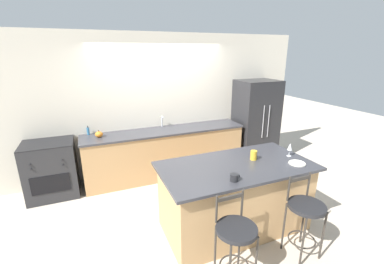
# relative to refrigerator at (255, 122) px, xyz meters

# --- Properties ---
(ground_plane) EXTENTS (18.00, 18.00, 0.00)m
(ground_plane) POSITION_rel_refrigerator_xyz_m (-2.03, -0.33, -0.89)
(ground_plane) COLOR beige
(wall_back) EXTENTS (6.00, 0.07, 2.70)m
(wall_back) POSITION_rel_refrigerator_xyz_m (-2.03, 0.36, 0.46)
(wall_back) COLOR beige
(wall_back) RESTS_ON ground_plane
(back_counter) EXTENTS (3.06, 0.67, 0.93)m
(back_counter) POSITION_rel_refrigerator_xyz_m (-2.03, 0.05, -0.42)
(back_counter) COLOR tan
(back_counter) RESTS_ON ground_plane
(sink_faucet) EXTENTS (0.02, 0.13, 0.22)m
(sink_faucet) POSITION_rel_refrigerator_xyz_m (-2.03, 0.24, 0.18)
(sink_faucet) COLOR #ADAFB5
(sink_faucet) RESTS_ON back_counter
(kitchen_island) EXTENTS (2.02, 1.05, 0.94)m
(kitchen_island) POSITION_rel_refrigerator_xyz_m (-1.63, -1.86, -0.42)
(kitchen_island) COLOR tan
(kitchen_island) RESTS_ON ground_plane
(refrigerator) EXTENTS (0.85, 0.71, 1.78)m
(refrigerator) POSITION_rel_refrigerator_xyz_m (0.00, 0.00, 0.00)
(refrigerator) COLOR #232326
(refrigerator) RESTS_ON ground_plane
(oven_range) EXTENTS (0.78, 0.64, 0.95)m
(oven_range) POSITION_rel_refrigerator_xyz_m (-4.02, 0.03, -0.42)
(oven_range) COLOR #28282B
(oven_range) RESTS_ON ground_plane
(bar_stool_near) EXTENTS (0.42, 0.42, 1.00)m
(bar_stool_near) POSITION_rel_refrigerator_xyz_m (-2.11, -2.65, -0.33)
(bar_stool_near) COLOR #332D28
(bar_stool_near) RESTS_ON ground_plane
(bar_stool_far) EXTENTS (0.42, 0.42, 1.00)m
(bar_stool_far) POSITION_rel_refrigerator_xyz_m (-1.15, -2.61, -0.33)
(bar_stool_far) COLOR #332D28
(bar_stool_far) RESTS_ON ground_plane
(dinner_plate) EXTENTS (0.22, 0.22, 0.02)m
(dinner_plate) POSITION_rel_refrigerator_xyz_m (-0.87, -2.14, 0.06)
(dinner_plate) COLOR beige
(dinner_plate) RESTS_ON kitchen_island
(wine_glass) EXTENTS (0.07, 0.07, 0.19)m
(wine_glass) POSITION_rel_refrigerator_xyz_m (-0.79, -1.89, 0.19)
(wine_glass) COLOR white
(wine_glass) RESTS_ON kitchen_island
(coffee_mug) EXTENTS (0.12, 0.09, 0.09)m
(coffee_mug) POSITION_rel_refrigerator_xyz_m (-1.89, -2.22, 0.09)
(coffee_mug) COLOR #232326
(coffee_mug) RESTS_ON kitchen_island
(tumbler_cup) EXTENTS (0.09, 0.09, 0.13)m
(tumbler_cup) POSITION_rel_refrigerator_xyz_m (-1.33, -1.80, 0.12)
(tumbler_cup) COLOR gold
(tumbler_cup) RESTS_ON kitchen_island
(pumpkin_decoration) EXTENTS (0.13, 0.13, 0.13)m
(pumpkin_decoration) POSITION_rel_refrigerator_xyz_m (-3.22, 0.06, 0.09)
(pumpkin_decoration) COLOR orange
(pumpkin_decoration) RESTS_ON back_counter
(soap_bottle) EXTENTS (0.04, 0.04, 0.16)m
(soap_bottle) POSITION_rel_refrigerator_xyz_m (-3.39, 0.28, 0.11)
(soap_bottle) COLOR teal
(soap_bottle) RESTS_ON back_counter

